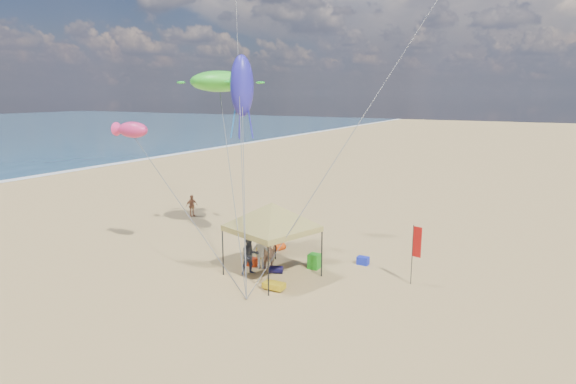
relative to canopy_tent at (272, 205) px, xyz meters
The scene contains 18 objects.
ground 4.73m from the canopy_tent, 73.50° to the right, with size 280.00×280.00×0.00m, color tan.
canopy_tent is the anchor object (origin of this frame).
feather_flag 6.38m from the canopy_tent, 18.83° to the left, with size 0.40×0.11×2.64m.
cooler_red 3.48m from the canopy_tent, 157.09° to the left, with size 0.54×0.38×0.38m, color red.
cooler_blue 5.48m from the canopy_tent, 47.70° to the left, with size 0.54×0.38×0.38m, color #1625B8.
bag_navy 3.09m from the canopy_tent, 86.86° to the left, with size 0.36×0.36×0.60m, color black.
bag_orange 4.73m from the canopy_tent, 114.76° to the left, with size 0.36×0.36×0.60m, color #C83F0B.
chair_green 3.61m from the canopy_tent, 54.52° to the left, with size 0.50×0.50×0.70m, color #1F8818.
chair_yellow 3.82m from the canopy_tent, 131.05° to the left, with size 0.50×0.50×0.70m, color gold.
crate_grey 3.49m from the canopy_tent, 49.47° to the right, with size 0.34×0.30×0.28m, color gray.
beach_cart 3.46m from the canopy_tent, 56.78° to the right, with size 0.90×0.50×0.24m, color gold.
person_near_a 2.48m from the canopy_tent, 132.50° to the left, with size 0.69×0.45×1.90m, color #9E735A.
person_near_b 2.59m from the canopy_tent, 162.84° to the right, with size 0.85×0.67×1.76m, color #3E4455.
person_near_c 2.61m from the canopy_tent, 148.78° to the left, with size 1.13×0.65×1.75m, color beige.
person_far_a 12.47m from the canopy_tent, 146.81° to the left, with size 0.85×0.35×1.45m, color #AC6742.
turtle_kite 7.41m from the canopy_tent, 151.77° to the left, with size 3.14×2.51×1.05m, color #3BD72E.
fish_kite 7.46m from the canopy_tent, 167.45° to the right, with size 1.69×0.85×0.75m, color #E12C6C.
squid_kite 5.88m from the canopy_tent, 149.51° to the left, with size 1.10×1.10×2.86m, color #2925A8.
Camera 1 is at (9.69, -14.51, 8.07)m, focal length 30.36 mm.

